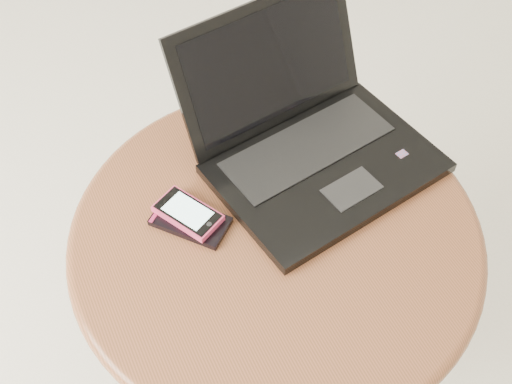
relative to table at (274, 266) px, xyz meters
name	(u,v)px	position (x,y,z in m)	size (l,w,h in m)	color
table	(274,266)	(0.00, 0.00, 0.00)	(0.64, 0.64, 0.51)	brown
laptop	(309,138)	(0.12, 0.11, 0.15)	(0.39, 0.38, 0.22)	black
phone_black	(190,221)	(-0.11, 0.06, 0.11)	(0.12, 0.13, 0.01)	black
phone_pink	(188,213)	(-0.11, 0.07, 0.13)	(0.10, 0.12, 0.01)	#CF355D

